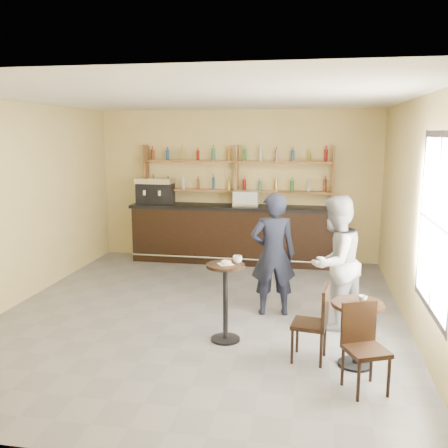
% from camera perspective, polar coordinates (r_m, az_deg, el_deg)
% --- Properties ---
extents(floor, '(7.00, 7.00, 0.00)m').
position_cam_1_polar(floor, '(7.74, -2.57, -10.16)').
color(floor, slate).
rests_on(floor, ground).
extents(ceiling, '(7.00, 7.00, 0.00)m').
position_cam_1_polar(ceiling, '(7.26, -2.78, 14.21)').
color(ceiling, white).
rests_on(ceiling, wall_back).
extents(wall_back, '(7.00, 0.00, 7.00)m').
position_cam_1_polar(wall_back, '(10.74, 1.55, 4.42)').
color(wall_back, '#DFC77E').
rests_on(wall_back, floor).
extents(wall_front, '(7.00, 0.00, 7.00)m').
position_cam_1_polar(wall_front, '(4.07, -13.88, -5.77)').
color(wall_front, '#DFC77E').
rests_on(wall_front, floor).
extents(wall_left, '(0.00, 7.00, 7.00)m').
position_cam_1_polar(wall_left, '(8.52, -22.74, 2.06)').
color(wall_left, '#DFC77E').
rests_on(wall_left, floor).
extents(wall_right, '(0.00, 7.00, 7.00)m').
position_cam_1_polar(wall_right, '(7.27, 21.03, 0.88)').
color(wall_right, '#DFC77E').
rests_on(wall_right, floor).
extents(window_pane, '(0.00, 2.00, 2.00)m').
position_cam_1_polar(window_pane, '(6.10, 23.05, -0.01)').
color(window_pane, white).
rests_on(window_pane, wall_right).
extents(window_frame, '(0.04, 1.70, 2.10)m').
position_cam_1_polar(window_frame, '(6.10, 23.00, -0.01)').
color(window_frame, black).
rests_on(window_frame, wall_right).
extents(shelf_unit, '(4.00, 0.26, 1.40)m').
position_cam_1_polar(shelf_unit, '(10.59, 1.45, 5.48)').
color(shelf_unit, brown).
rests_on(shelf_unit, wall_back).
extents(liquor_bottles, '(3.68, 0.10, 1.00)m').
position_cam_1_polar(liquor_bottles, '(10.58, 1.45, 6.40)').
color(liquor_bottles, '#8C5919').
rests_on(liquor_bottles, shelf_unit).
extents(bar_counter, '(4.48, 0.87, 1.21)m').
position_cam_1_polar(bar_counter, '(10.55, 1.40, -1.16)').
color(bar_counter, black).
rests_on(bar_counter, floor).
extents(espresso_machine, '(0.83, 0.59, 0.55)m').
position_cam_1_polar(espresso_machine, '(10.82, -7.82, 3.77)').
color(espresso_machine, black).
rests_on(espresso_machine, bar_counter).
extents(pastry_case, '(0.56, 0.46, 0.32)m').
position_cam_1_polar(pastry_case, '(10.39, 2.57, 2.93)').
color(pastry_case, silver).
rests_on(pastry_case, bar_counter).
extents(pedestal_table, '(0.65, 0.65, 1.04)m').
position_cam_1_polar(pedestal_table, '(6.61, 0.17, -8.98)').
color(pedestal_table, black).
rests_on(pedestal_table, floor).
extents(napkin, '(0.24, 0.24, 0.00)m').
position_cam_1_polar(napkin, '(6.46, 0.18, -4.60)').
color(napkin, white).
rests_on(napkin, pedestal_table).
extents(donut, '(0.15, 0.15, 0.05)m').
position_cam_1_polar(donut, '(6.44, 0.25, -4.40)').
color(donut, tan).
rests_on(donut, napkin).
extents(cup_pedestal, '(0.13, 0.13, 0.10)m').
position_cam_1_polar(cup_pedestal, '(6.52, 1.55, -4.04)').
color(cup_pedestal, white).
rests_on(cup_pedestal, pedestal_table).
extents(man_main, '(0.75, 0.56, 1.86)m').
position_cam_1_polar(man_main, '(7.49, 5.65, -3.46)').
color(man_main, black).
rests_on(man_main, floor).
extents(cafe_table, '(0.77, 0.77, 0.77)m').
position_cam_1_polar(cafe_table, '(6.18, 14.92, -12.09)').
color(cafe_table, black).
rests_on(cafe_table, floor).
extents(cup_cafe, '(0.11, 0.11, 0.09)m').
position_cam_1_polar(cup_cafe, '(6.04, 15.59, -8.30)').
color(cup_cafe, white).
rests_on(cup_cafe, cafe_table).
extents(chair_west, '(0.45, 0.45, 0.92)m').
position_cam_1_polar(chair_west, '(6.18, 9.73, -11.14)').
color(chair_west, black).
rests_on(chair_west, floor).
extents(chair_south, '(0.54, 0.54, 0.94)m').
position_cam_1_polar(chair_south, '(5.60, 15.96, -13.63)').
color(chair_south, black).
rests_on(chair_south, floor).
extents(patron_second, '(1.11, 1.15, 1.87)m').
position_cam_1_polar(patron_second, '(7.13, 12.53, -4.30)').
color(patron_second, '#97989C').
rests_on(patron_second, floor).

